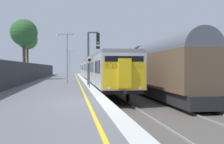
{
  "coord_description": "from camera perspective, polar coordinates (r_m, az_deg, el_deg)",
  "views": [
    {
      "loc": [
        -1.02,
        -11.76,
        1.51
      ],
      "look_at": [
        1.69,
        6.38,
        1.21
      ],
      "focal_mm": 42.55,
      "sensor_mm": 36.0,
      "label": 1
    }
  ],
  "objects": [
    {
      "name": "freight_train_adjacent_track",
      "position": [
        26.58,
        7.04,
        1.1
      ],
      "size": [
        2.6,
        25.62,
        4.74
      ],
      "color": "#232326",
      "rests_on": "ground"
    },
    {
      "name": "platform_lamp_mid",
      "position": [
        26.58,
        -9.65,
        4.0
      ],
      "size": [
        2.0,
        0.2,
        4.9
      ],
      "color": "#93999E",
      "rests_on": "ground"
    },
    {
      "name": "speed_limit_sign",
      "position": [
        20.07,
        -4.88,
        1.01
      ],
      "size": [
        0.59,
        0.08,
        2.4
      ],
      "color": "#59595B",
      "rests_on": "ground"
    },
    {
      "name": "background_tree_centre",
      "position": [
        36.17,
        -18.45,
        7.82
      ],
      "size": [
        3.44,
        3.44,
        7.76
      ],
      "color": "#473323",
      "rests_on": "ground"
    },
    {
      "name": "platform_lamp_far",
      "position": [
        52.18,
        -9.08,
        2.46
      ],
      "size": [
        2.0,
        0.2,
        4.86
      ],
      "color": "#93999E",
      "rests_on": "ground"
    },
    {
      "name": "signal_gantry",
      "position": [
        23.27,
        -4.42,
        4.38
      ],
      "size": [
        1.1,
        0.24,
        4.64
      ],
      "color": "#47474C",
      "rests_on": "ground"
    },
    {
      "name": "commuter_train_at_platform",
      "position": [
        36.14,
        -3.56,
        0.54
      ],
      "size": [
        2.83,
        40.99,
        3.81
      ],
      "color": "#B7B7BC",
      "rests_on": "ground"
    },
    {
      "name": "ground",
      "position": [
        12.5,
        8.75,
        -8.84
      ],
      "size": [
        17.4,
        110.0,
        1.21
      ],
      "color": "slate"
    },
    {
      "name": "background_tree_left",
      "position": [
        47.05,
        -17.81,
        6.53
      ],
      "size": [
        3.36,
        3.36,
        7.95
      ],
      "color": "#473323",
      "rests_on": "ground"
    }
  ]
}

